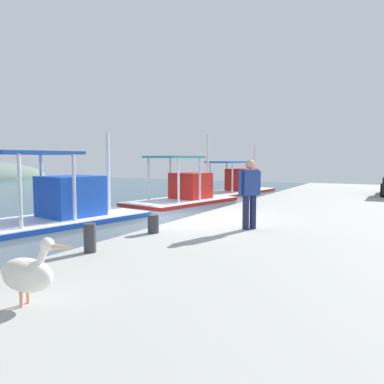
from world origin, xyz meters
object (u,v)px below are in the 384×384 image
Objects in this scene: fishing_boat_third at (183,205)px; fishing_boat_fourth at (236,194)px; pelican at (27,272)px; mooring_bollard_third at (153,224)px; fishing_boat_second at (53,228)px; mooring_bollard_second at (90,238)px; fisherman_standing at (250,191)px.

fishing_boat_third reaches higher than fishing_boat_fourth.
pelican is 4.48m from mooring_bollard_third.
fishing_boat_fourth reaches higher than pelican.
mooring_bollard_third is at bearing -82.32° from fishing_boat_second.
fishing_boat_second is 12.88× the size of mooring_bollard_third.
fishing_boat_fourth reaches higher than fishing_boat_second.
mooring_bollard_second is at bearing -162.43° from fishing_boat_third.
fishing_boat_third is (6.04, -0.41, -0.03)m from fishing_boat_second.
fishing_boat_third reaches higher than mooring_bollard_second.
mooring_bollard_third is at bearing 0.00° from mooring_bollard_second.
fishing_boat_second is 11.95m from fishing_boat_fourth.
mooring_bollard_second is 2.06m from mooring_bollard_third.
fishing_boat_fourth is 3.89× the size of fisherman_standing.
fishing_boat_third reaches higher than pelican.
fishing_boat_third is 8.10m from mooring_bollard_second.
pelican is 0.57× the size of fisherman_standing.
fisherman_standing is at bearing -156.57° from fishing_boat_fourth.
mooring_bollard_second is (2.26, 1.16, -0.13)m from pelican.
mooring_bollard_third is at bearing -167.50° from fishing_boat_fourth.
fishing_boat_second is at bearing 59.55° from mooring_bollard_second.
fishing_boat_third is at bearing 23.38° from mooring_bollard_third.
fishing_boat_third is 5.10× the size of pelican.
pelican reaches higher than mooring_bollard_second.
mooring_bollard_second is 1.26× the size of mooring_bollard_third.
fishing_boat_fourth reaches higher than mooring_bollard_third.
pelican is at bearing -152.75° from mooring_bollard_second.
fisherman_standing is 4.05m from mooring_bollard_second.
pelican is at bearing -164.95° from mooring_bollard_third.
fishing_boat_fourth is 11.85m from mooring_bollard_third.
fishing_boat_third is at bearing -3.91° from fishing_boat_second.
fishing_boat_second is 5.64m from pelican.
fisherman_standing is at bearing -6.17° from pelican.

